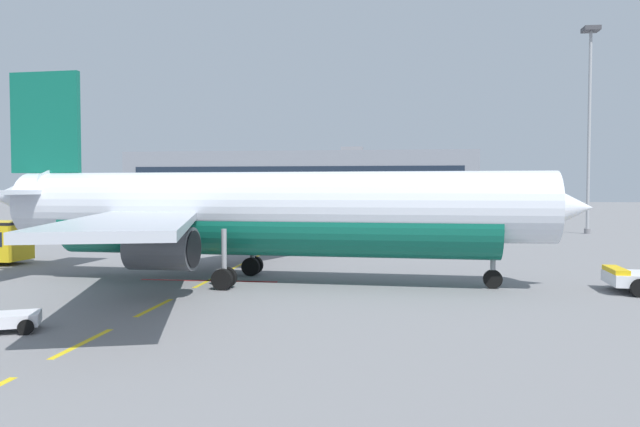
# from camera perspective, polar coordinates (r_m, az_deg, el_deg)

# --- Properties ---
(ground) EXTENTS (400.00, 400.00, 0.00)m
(ground) POSITION_cam_1_polar(r_m,az_deg,el_deg) (52.53, 19.64, -3.52)
(ground) COLOR slate
(apron_paint_markings) EXTENTS (8.00, 96.92, 0.01)m
(apron_paint_markings) POSITION_cam_1_polar(r_m,az_deg,el_deg) (50.54, -5.04, -3.61)
(apron_paint_markings) COLOR yellow
(apron_paint_markings) RESTS_ON ground
(airliner_foreground) EXTENTS (34.79, 34.58, 12.20)m
(airliner_foreground) POSITION_cam_1_polar(r_m,az_deg,el_deg) (33.68, -5.42, 0.13)
(airliner_foreground) COLOR silver
(airliner_foreground) RESTS_ON ground
(catering_truck) EXTENTS (7.01, 2.70, 3.14)m
(catering_truck) POSITION_cam_1_polar(r_m,az_deg,el_deg) (55.63, -14.79, -1.44)
(catering_truck) COLOR black
(catering_truck) RESTS_ON ground
(apron_light_mast_far) EXTENTS (1.80, 1.80, 23.97)m
(apron_light_mast_far) POSITION_cam_1_polar(r_m,az_deg,el_deg) (77.25, 24.29, 9.38)
(apron_light_mast_far) COLOR slate
(apron_light_mast_far) RESTS_ON ground
(terminal_satellite) EXTENTS (95.52, 24.91, 17.02)m
(terminal_satellite) POSITION_cam_1_polar(r_m,az_deg,el_deg) (170.50, -1.74, 3.18)
(terminal_satellite) COLOR gray
(terminal_satellite) RESTS_ON ground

